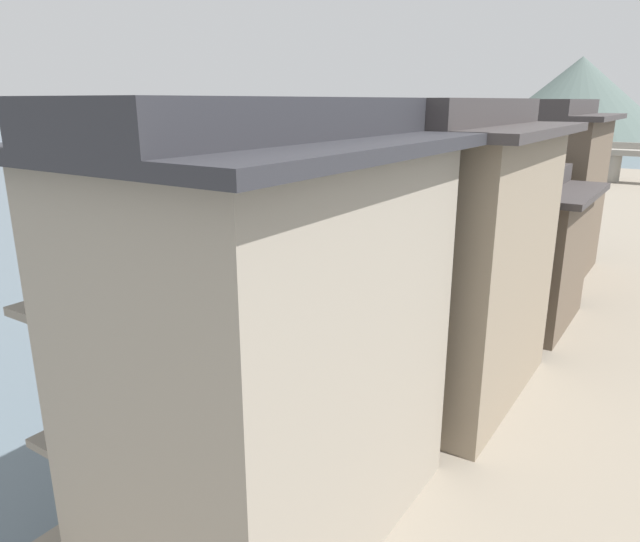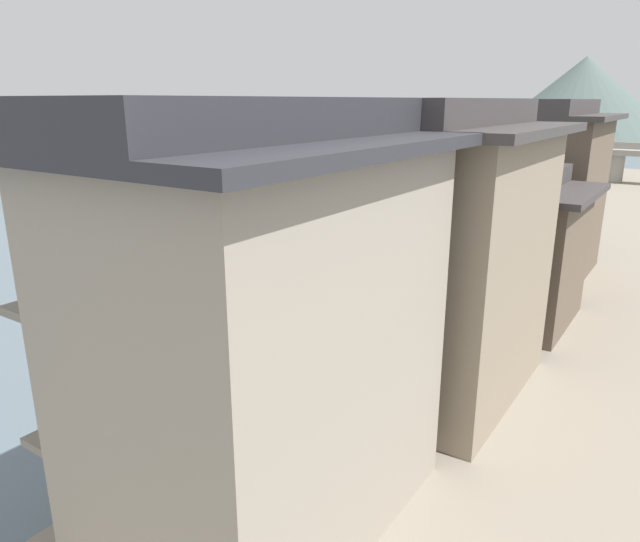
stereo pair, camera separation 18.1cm
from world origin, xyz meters
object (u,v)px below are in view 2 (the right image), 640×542
at_px(house_waterfront_second, 434,252).
at_px(boat_moored_second, 496,199).
at_px(boat_moored_third, 310,261).
at_px(house_waterfront_tall, 505,246).
at_px(house_waterfront_nearest, 265,332).
at_px(boat_moored_nearest, 501,234).
at_px(boat_midriver_drifting, 503,216).
at_px(boat_midriver_upstream, 320,341).
at_px(stone_bridge, 538,155).
at_px(boat_moored_far, 447,258).
at_px(house_waterfront_narrow, 545,190).

bearing_deg(house_waterfront_second, boat_moored_second, 104.47).
bearing_deg(boat_moored_third, house_waterfront_tall, -18.98).
relative_size(boat_moored_second, boat_moored_third, 1.05).
xyz_separation_m(house_waterfront_nearest, house_waterfront_tall, (0.38, 14.92, -1.29)).
height_order(boat_moored_nearest, boat_midriver_drifting, boat_midriver_drifting).
bearing_deg(boat_midriver_upstream, stone_bridge, 95.25).
relative_size(boat_moored_far, house_waterfront_narrow, 0.64).
bearing_deg(house_waterfront_tall, boat_moored_second, 107.49).
relative_size(house_waterfront_tall, house_waterfront_narrow, 0.75).
bearing_deg(boat_midriver_upstream, house_waterfront_narrow, 67.55).
xyz_separation_m(boat_moored_nearest, stone_bridge, (-5.03, 29.64, 3.25)).
relative_size(boat_moored_nearest, boat_midriver_drifting, 1.02).
bearing_deg(house_waterfront_tall, house_waterfront_second, -90.41).
distance_m(boat_moored_second, stone_bridge, 14.73).
height_order(boat_midriver_upstream, house_waterfront_narrow, house_waterfront_narrow).
relative_size(boat_moored_second, house_waterfront_tall, 0.77).
relative_size(boat_midriver_drifting, house_waterfront_second, 0.54).
bearing_deg(boat_moored_third, house_waterfront_second, -42.56).
height_order(boat_midriver_drifting, house_waterfront_narrow, house_waterfront_narrow).
relative_size(boat_midriver_drifting, boat_midriver_upstream, 0.89).
relative_size(boat_moored_nearest, house_waterfront_tall, 0.73).
distance_m(house_waterfront_second, house_waterfront_tall, 7.38).
relative_size(house_waterfront_narrow, stone_bridge, 0.32).
height_order(boat_moored_third, house_waterfront_nearest, house_waterfront_nearest).
bearing_deg(boat_moored_nearest, house_waterfront_second, -78.13).
bearing_deg(boat_midriver_upstream, house_waterfront_second, -20.57).
bearing_deg(house_waterfront_second, boat_moored_far, 109.80).
bearing_deg(house_waterfront_second, house_waterfront_tall, 89.59).
relative_size(boat_moored_second, boat_midriver_drifting, 1.08).
height_order(boat_moored_far, boat_midriver_drifting, boat_midriver_drifting).
bearing_deg(house_waterfront_tall, boat_moored_far, 122.16).
distance_m(house_waterfront_tall, stone_bridge, 49.26).
bearing_deg(boat_midriver_drifting, house_waterfront_nearest, -80.13).
relative_size(house_waterfront_nearest, stone_bridge, 0.32).
height_order(house_waterfront_second, stone_bridge, house_waterfront_second).
bearing_deg(boat_moored_far, house_waterfront_second, -70.20).
bearing_deg(house_waterfront_narrow, boat_midriver_drifting, 111.69).
bearing_deg(stone_bridge, boat_moored_second, -90.59).
relative_size(boat_midriver_drifting, house_waterfront_tall, 0.72).
height_order(boat_midriver_drifting, stone_bridge, stone_bridge).
xyz_separation_m(boat_moored_nearest, house_waterfront_second, (5.41, -25.75, 5.00)).
relative_size(boat_moored_nearest, boat_moored_third, 1.00).
bearing_deg(boat_moored_second, stone_bridge, 89.41).
relative_size(boat_moored_far, house_waterfront_second, 0.64).
relative_size(boat_midriver_drifting, house_waterfront_nearest, 0.54).
xyz_separation_m(boat_midriver_drifting, house_waterfront_tall, (7.37, -25.25, 3.66)).
distance_m(boat_moored_second, house_waterfront_nearest, 50.00).
height_order(house_waterfront_nearest, house_waterfront_second, same).
distance_m(boat_midriver_drifting, house_waterfront_tall, 26.56).
bearing_deg(house_waterfront_nearest, boat_midriver_drifting, 99.87).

